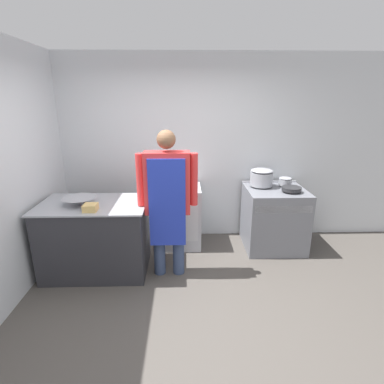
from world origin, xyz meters
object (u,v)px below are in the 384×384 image
at_px(mixing_bowl, 80,201).
at_px(stock_pot, 262,177).
at_px(person_cook, 168,196).
at_px(stove, 274,218).
at_px(plastic_tub, 90,208).
at_px(saute_pan, 292,189).
at_px(fridge_unit, 179,216).
at_px(sauce_pot, 285,181).

xyz_separation_m(mixing_bowl, stock_pot, (2.33, 0.74, 0.08)).
xyz_separation_m(person_cook, stock_pot, (1.29, 0.81, 0.00)).
relative_size(stove, stock_pot, 2.80).
distance_m(mixing_bowl, plastic_tub, 0.28).
bearing_deg(saute_pan, stock_pot, 142.44).
relative_size(fridge_unit, saute_pan, 3.41).
bearing_deg(mixing_bowl, sauce_pot, 15.52).
bearing_deg(plastic_tub, sauce_pot, 20.95).
distance_m(fridge_unit, mixing_bowl, 1.45).
relative_size(stove, fridge_unit, 1.01).
xyz_separation_m(fridge_unit, sauce_pot, (1.52, 0.02, 0.51)).
relative_size(mixing_bowl, stock_pot, 1.18).
bearing_deg(saute_pan, person_cook, -161.65).
distance_m(person_cook, sauce_pot, 1.83).
bearing_deg(stock_pot, fridge_unit, -179.13).
height_order(plastic_tub, sauce_pot, sauce_pot).
xyz_separation_m(plastic_tub, saute_pan, (2.49, 0.69, -0.01)).
xyz_separation_m(stove, stock_pot, (-0.18, 0.13, 0.58)).
relative_size(stock_pot, sauce_pot, 1.79).
bearing_deg(plastic_tub, person_cook, 9.48).
distance_m(plastic_tub, sauce_pot, 2.66).
bearing_deg(mixing_bowl, stock_pot, 17.70).
height_order(mixing_bowl, stock_pot, stock_pot).
bearing_deg(stove, stock_pot, 143.77).
distance_m(person_cook, plastic_tub, 0.86).
height_order(stove, person_cook, person_cook).
height_order(person_cook, stock_pot, person_cook).
xyz_separation_m(stove, fridge_unit, (-1.36, 0.12, 0.00)).
relative_size(mixing_bowl, sauce_pot, 2.11).
height_order(saute_pan, sauce_pot, sauce_pot).
bearing_deg(fridge_unit, person_cook, -98.59).
bearing_deg(person_cook, plastic_tub, -170.52).
xyz_separation_m(stove, mixing_bowl, (-2.51, -0.61, 0.50)).
distance_m(stove, person_cook, 1.72).
distance_m(stove, mixing_bowl, 2.63).
bearing_deg(plastic_tub, stove, 19.39).
bearing_deg(fridge_unit, stock_pot, 0.87).
height_order(fridge_unit, saute_pan, saute_pan).
relative_size(stove, person_cook, 0.51).
xyz_separation_m(stock_pot, sauce_pot, (0.35, -0.00, -0.06)).
distance_m(plastic_tub, stock_pot, 2.34).
distance_m(person_cook, mixing_bowl, 1.04).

